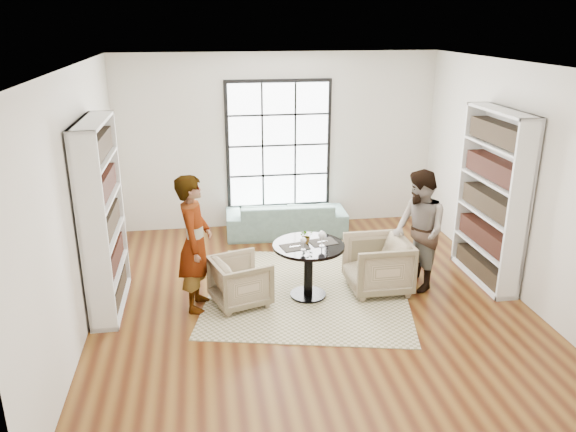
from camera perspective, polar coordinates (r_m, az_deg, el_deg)
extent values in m
plane|color=brown|center=(7.47, 2.30, -8.61)|extent=(6.00, 6.00, 0.00)
plane|color=silver|center=(9.76, -0.99, 7.56)|extent=(5.50, 0.00, 5.50)
plane|color=silver|center=(6.92, -20.50, 1.30)|extent=(0.00, 6.00, 6.00)
plane|color=silver|center=(7.89, 22.49, 3.19)|extent=(0.00, 6.00, 6.00)
plane|color=silver|center=(4.21, 10.52, -9.42)|extent=(5.50, 0.00, 5.50)
plane|color=white|center=(6.61, 2.65, 15.01)|extent=(6.00, 6.00, 0.00)
cube|color=black|center=(9.75, -0.97, 7.25)|extent=(1.82, 0.06, 2.22)
cube|color=white|center=(9.71, -0.94, 7.20)|extent=(1.70, 0.02, 2.10)
cube|color=#BCAE8D|center=(7.68, 2.03, -7.69)|extent=(3.17, 3.17, 0.01)
cylinder|color=black|center=(7.57, 2.04, -8.01)|extent=(0.48, 0.48, 0.04)
cylinder|color=black|center=(7.42, 2.08, -5.66)|extent=(0.12, 0.12, 0.67)
cylinder|color=black|center=(7.27, 2.11, -3.07)|extent=(0.93, 0.93, 0.04)
imported|color=slate|center=(9.57, -0.20, -0.18)|extent=(2.06, 0.88, 0.59)
imported|color=tan|center=(7.29, -4.85, -6.61)|extent=(0.86, 0.85, 0.63)
imported|color=tan|center=(7.69, 9.08, -4.90)|extent=(0.82, 0.80, 0.74)
imported|color=gray|center=(7.05, -9.45, -2.75)|extent=(0.51, 0.70, 1.75)
imported|color=gray|center=(7.70, 13.17, -1.50)|extent=(0.68, 0.85, 1.65)
cube|color=#272522|center=(7.18, 0.69, -3.15)|extent=(0.39, 0.33, 0.01)
cube|color=#272522|center=(7.35, 3.54, -2.65)|extent=(0.39, 0.33, 0.01)
cylinder|color=silver|center=(7.10, 1.56, -3.43)|extent=(0.06, 0.06, 0.01)
cylinder|color=silver|center=(7.08, 1.56, -3.06)|extent=(0.01, 0.01, 0.10)
sphere|color=maroon|center=(7.05, 1.57, -2.49)|extent=(0.08, 0.08, 0.08)
ellipsoid|color=white|center=(7.05, 1.57, -2.49)|extent=(0.08, 0.08, 0.09)
cylinder|color=silver|center=(7.22, 3.45, -3.05)|extent=(0.08, 0.08, 0.01)
cylinder|color=silver|center=(7.20, 3.46, -2.61)|extent=(0.01, 0.01, 0.12)
sphere|color=maroon|center=(7.16, 3.47, -1.92)|extent=(0.09, 0.09, 0.09)
ellipsoid|color=white|center=(7.16, 3.47, -1.92)|extent=(0.10, 0.10, 0.10)
imported|color=gray|center=(7.29, 1.87, -2.04)|extent=(0.19, 0.17, 0.19)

